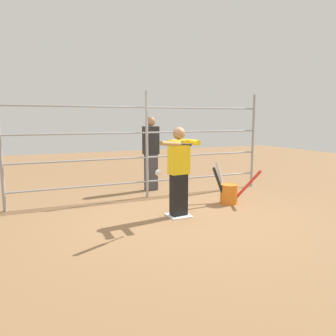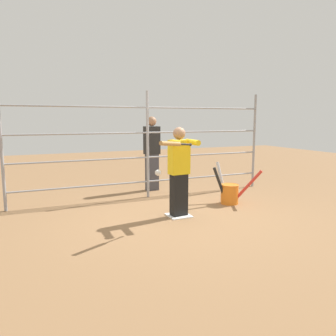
{
  "view_description": "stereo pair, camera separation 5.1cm",
  "coord_description": "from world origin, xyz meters",
  "px_view_note": "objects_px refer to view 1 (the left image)",
  "views": [
    {
      "loc": [
        2.5,
        5.13,
        1.74
      ],
      "look_at": [
        0.29,
        0.18,
        0.92
      ],
      "focal_mm": 35.0,
      "sensor_mm": 36.0,
      "label": 1
    },
    {
      "loc": [
        2.46,
        5.15,
        1.74
      ],
      "look_at": [
        0.29,
        0.18,
        0.92
      ],
      "focal_mm": 35.0,
      "sensor_mm": 36.0,
      "label": 2
    }
  ],
  "objects_px": {
    "batter": "(179,169)",
    "softball_in_flight": "(158,173)",
    "baseball_bat_swinging": "(173,144)",
    "bystander_behind_fence": "(151,152)",
    "bat_bucket": "(229,192)"
  },
  "relations": [
    {
      "from": "baseball_bat_swinging",
      "to": "softball_in_flight",
      "type": "bearing_deg",
      "value": -50.35
    },
    {
      "from": "baseball_bat_swinging",
      "to": "bystander_behind_fence",
      "type": "height_order",
      "value": "bystander_behind_fence"
    },
    {
      "from": "bystander_behind_fence",
      "to": "batter",
      "type": "bearing_deg",
      "value": 81.53
    },
    {
      "from": "softball_in_flight",
      "to": "bystander_behind_fence",
      "type": "relative_size",
      "value": 0.05
    },
    {
      "from": "baseball_bat_swinging",
      "to": "bat_bucket",
      "type": "xyz_separation_m",
      "value": [
        -1.75,
        -1.03,
        -1.13
      ]
    },
    {
      "from": "baseball_bat_swinging",
      "to": "softball_in_flight",
      "type": "height_order",
      "value": "baseball_bat_swinging"
    },
    {
      "from": "baseball_bat_swinging",
      "to": "softball_in_flight",
      "type": "relative_size",
      "value": 7.51
    },
    {
      "from": "batter",
      "to": "bat_bucket",
      "type": "relative_size",
      "value": 1.8
    },
    {
      "from": "softball_in_flight",
      "to": "bat_bucket",
      "type": "xyz_separation_m",
      "value": [
        -1.92,
        -0.83,
        -0.67
      ]
    },
    {
      "from": "batter",
      "to": "bat_bucket",
      "type": "distance_m",
      "value": 1.52
    },
    {
      "from": "batter",
      "to": "baseball_bat_swinging",
      "type": "xyz_separation_m",
      "value": [
        0.41,
        0.64,
        0.5
      ]
    },
    {
      "from": "batter",
      "to": "softball_in_flight",
      "type": "distance_m",
      "value": 0.73
    },
    {
      "from": "batter",
      "to": "bat_bucket",
      "type": "xyz_separation_m",
      "value": [
        -1.33,
        -0.38,
        -0.63
      ]
    },
    {
      "from": "batter",
      "to": "bystander_behind_fence",
      "type": "distance_m",
      "value": 2.27
    },
    {
      "from": "baseball_bat_swinging",
      "to": "batter",
      "type": "bearing_deg",
      "value": -122.71
    }
  ]
}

